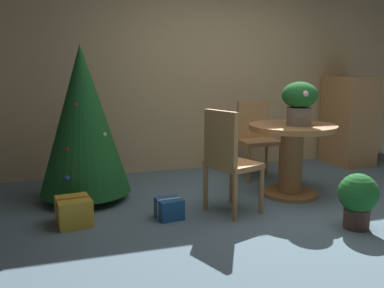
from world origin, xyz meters
The scene contains 11 objects.
ground_plane centered at (0.00, 0.00, 0.00)m, with size 6.60×6.60×0.00m, color slate.
back_wall_panel centered at (0.00, 2.20, 1.30)m, with size 6.00×0.10×2.60m, color tan.
round_dining_table centered at (0.39, 0.65, 0.50)m, with size 0.92×0.92×0.77m.
flower_vase centered at (0.41, 0.57, 1.03)m, with size 0.36×0.37×0.45m.
wooden_chair_left centered at (-0.48, 0.33, 0.55)m, with size 0.52×0.56×0.98m.
wooden_chair_far centered at (0.39, 1.50, 0.53)m, with size 0.47×0.40×0.95m.
holiday_tree centered at (-1.72, 1.17, 0.84)m, with size 0.92×0.92×1.60m.
gift_box_gold centered at (-1.88, 0.47, 0.12)m, with size 0.32×0.35×0.24m.
gift_box_blue centered at (-1.04, 0.36, 0.09)m, with size 0.25×0.25×0.19m.
wooden_cabinet centered at (1.97, 1.77, 0.62)m, with size 0.52×0.69×1.24m.
potted_plant centered at (0.43, -0.37, 0.27)m, with size 0.34×0.34×0.48m.
Camera 1 is at (-2.00, -3.26, 1.37)m, focal length 39.93 mm.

